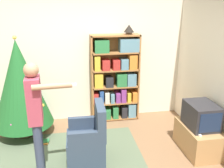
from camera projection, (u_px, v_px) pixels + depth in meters
wall_back at (82, 57)px, 4.97m from camera, size 8.00×0.10×2.60m
area_rug at (65, 166)px, 3.73m from camera, size 2.44×2.06×0.01m
bookshelf at (116, 79)px, 5.00m from camera, size 0.96×0.29×1.75m
tv_stand at (198, 138)px, 4.07m from camera, size 0.51×0.82×0.44m
television at (201, 115)px, 3.93m from camera, size 0.43×0.55×0.39m
game_remote at (199, 134)px, 3.74m from camera, size 0.04×0.12×0.02m
christmas_tree at (20, 84)px, 4.35m from camera, size 1.05×1.05×1.82m
armchair at (88, 141)px, 3.78m from camera, size 0.58×0.57×0.92m
standing_person at (36, 112)px, 3.28m from camera, size 0.65×0.47×1.63m
table_lamp at (129, 29)px, 4.74m from camera, size 0.20×0.20×0.18m
book_pile_near_tree at (44, 142)px, 4.33m from camera, size 0.17×0.14×0.06m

